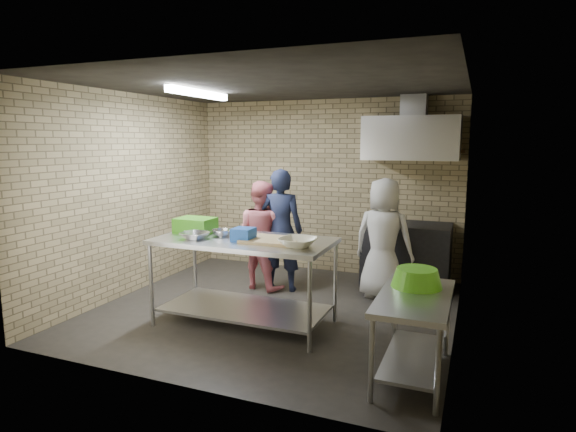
% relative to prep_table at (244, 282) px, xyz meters
% --- Properties ---
extents(floor, '(4.20, 4.20, 0.00)m').
position_rel_prep_table_xyz_m(floor, '(0.14, 0.53, -0.49)').
color(floor, black).
rests_on(floor, ground).
extents(ceiling, '(4.20, 4.20, 0.00)m').
position_rel_prep_table_xyz_m(ceiling, '(0.14, 0.53, 2.21)').
color(ceiling, black).
rests_on(ceiling, ground).
extents(back_wall, '(4.20, 0.06, 2.70)m').
position_rel_prep_table_xyz_m(back_wall, '(0.14, 2.53, 0.86)').
color(back_wall, tan).
rests_on(back_wall, ground).
extents(front_wall, '(4.20, 0.06, 2.70)m').
position_rel_prep_table_xyz_m(front_wall, '(0.14, -1.47, 0.86)').
color(front_wall, tan).
rests_on(front_wall, ground).
extents(left_wall, '(0.06, 4.00, 2.70)m').
position_rel_prep_table_xyz_m(left_wall, '(-1.96, 0.53, 0.86)').
color(left_wall, tan).
rests_on(left_wall, ground).
extents(right_wall, '(0.06, 4.00, 2.70)m').
position_rel_prep_table_xyz_m(right_wall, '(2.24, 0.53, 0.86)').
color(right_wall, tan).
rests_on(right_wall, ground).
extents(prep_table, '(1.97, 0.99, 0.99)m').
position_rel_prep_table_xyz_m(prep_table, '(0.00, 0.00, 0.00)').
color(prep_table, silver).
rests_on(prep_table, floor).
extents(side_counter, '(0.60, 1.20, 0.75)m').
position_rel_prep_table_xyz_m(side_counter, '(1.94, -0.57, -0.12)').
color(side_counter, silver).
rests_on(side_counter, floor).
extents(stove, '(1.20, 0.70, 0.90)m').
position_rel_prep_table_xyz_m(stove, '(1.49, 2.18, -0.04)').
color(stove, black).
rests_on(stove, floor).
extents(range_hood, '(1.30, 0.60, 0.60)m').
position_rel_prep_table_xyz_m(range_hood, '(1.49, 2.23, 1.61)').
color(range_hood, silver).
rests_on(range_hood, back_wall).
extents(hood_duct, '(0.35, 0.30, 0.30)m').
position_rel_prep_table_xyz_m(hood_duct, '(1.49, 2.38, 2.06)').
color(hood_duct, '#A5A8AD').
rests_on(hood_duct, back_wall).
extents(wall_shelf, '(0.80, 0.20, 0.04)m').
position_rel_prep_table_xyz_m(wall_shelf, '(1.79, 2.42, 1.43)').
color(wall_shelf, '#3F2B19').
rests_on(wall_shelf, back_wall).
extents(fluorescent_fixture, '(0.10, 1.25, 0.08)m').
position_rel_prep_table_xyz_m(fluorescent_fixture, '(-0.86, 0.53, 2.15)').
color(fluorescent_fixture, white).
rests_on(fluorescent_fixture, ceiling).
extents(green_crate, '(0.44, 0.33, 0.18)m').
position_rel_prep_table_xyz_m(green_crate, '(-0.70, 0.12, 0.58)').
color(green_crate, '#39921B').
rests_on(green_crate, prep_table).
extents(blue_tub, '(0.22, 0.22, 0.14)m').
position_rel_prep_table_xyz_m(blue_tub, '(0.05, -0.10, 0.56)').
color(blue_tub, '#174CAE').
rests_on(blue_tub, prep_table).
extents(cutting_board, '(0.60, 0.46, 0.03)m').
position_rel_prep_table_xyz_m(cutting_board, '(0.35, -0.02, 0.51)').
color(cutting_board, tan).
rests_on(cutting_board, prep_table).
extents(mixing_bowl_a, '(0.33, 0.33, 0.08)m').
position_rel_prep_table_xyz_m(mixing_bowl_a, '(-0.50, -0.20, 0.53)').
color(mixing_bowl_a, silver).
rests_on(mixing_bowl_a, prep_table).
extents(mixing_bowl_b, '(0.25, 0.25, 0.07)m').
position_rel_prep_table_xyz_m(mixing_bowl_b, '(-0.30, 0.05, 0.53)').
color(mixing_bowl_b, silver).
rests_on(mixing_bowl_b, prep_table).
extents(ceramic_bowl, '(0.41, 0.41, 0.09)m').
position_rel_prep_table_xyz_m(ceramic_bowl, '(0.70, -0.15, 0.54)').
color(ceramic_bowl, beige).
rests_on(ceramic_bowl, prep_table).
extents(green_basin, '(0.46, 0.46, 0.17)m').
position_rel_prep_table_xyz_m(green_basin, '(1.92, -0.32, 0.34)').
color(green_basin, '#59C626').
rests_on(green_basin, side_counter).
extents(bottle_red, '(0.07, 0.07, 0.18)m').
position_rel_prep_table_xyz_m(bottle_red, '(1.54, 2.42, 1.54)').
color(bottle_red, '#B22619').
rests_on(bottle_red, wall_shelf).
extents(bottle_green, '(0.06, 0.06, 0.15)m').
position_rel_prep_table_xyz_m(bottle_green, '(1.94, 2.42, 1.52)').
color(bottle_green, green).
rests_on(bottle_green, wall_shelf).
extents(man_navy, '(0.69, 0.52, 1.69)m').
position_rel_prep_table_xyz_m(man_navy, '(-0.11, 1.32, 0.35)').
color(man_navy, black).
rests_on(man_navy, floor).
extents(woman_pink, '(0.86, 0.74, 1.52)m').
position_rel_prep_table_xyz_m(woman_pink, '(-0.40, 1.32, 0.27)').
color(woman_pink, '#E57983').
rests_on(woman_pink, floor).
extents(woman_white, '(0.83, 0.59, 1.60)m').
position_rel_prep_table_xyz_m(woman_white, '(1.28, 1.50, 0.31)').
color(woman_white, silver).
rests_on(woman_white, floor).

